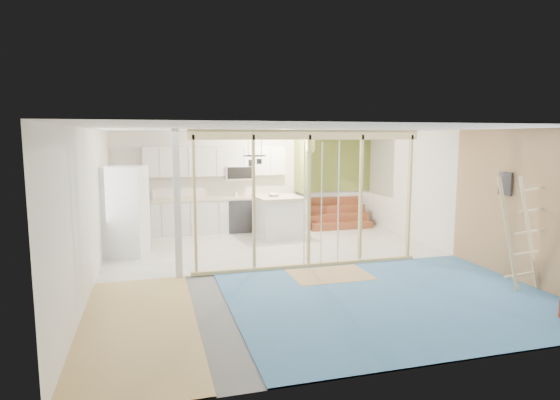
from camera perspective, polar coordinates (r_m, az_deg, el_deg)
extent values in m
cube|color=slate|center=(8.88, 1.62, -8.39)|extent=(7.00, 8.00, 0.01)
cube|color=white|center=(8.53, 1.69, 8.64)|extent=(7.00, 8.00, 0.01)
cube|color=white|center=(12.46, -3.80, 2.33)|extent=(7.00, 0.01, 2.60)
cube|color=white|center=(5.00, 15.44, -5.98)|extent=(7.00, 0.01, 2.60)
cube|color=white|center=(8.29, -22.14, -0.91)|extent=(0.01, 8.00, 2.60)
cube|color=white|center=(10.20, 20.78, 0.67)|extent=(0.01, 8.00, 2.60)
cube|color=silver|center=(10.74, -1.55, -5.49)|extent=(7.00, 4.00, 0.02)
cube|color=#4875AF|center=(7.50, 13.77, -11.59)|extent=(5.00, 4.00, 0.02)
cube|color=tan|center=(6.62, -16.88, -14.35)|extent=(1.50, 4.00, 0.02)
cube|color=tan|center=(8.49, 6.10, -9.05)|extent=(1.40, 1.00, 0.01)
cube|color=tan|center=(8.63, 3.61, 7.95)|extent=(4.40, 0.09, 0.18)
cube|color=tan|center=(8.96, 3.47, -7.92)|extent=(4.40, 0.09, 0.06)
cube|color=silver|center=(8.24, -12.43, -0.57)|extent=(0.12, 0.14, 2.60)
cube|color=tan|center=(8.26, -10.35, -0.49)|extent=(0.04, 0.09, 2.40)
cube|color=tan|center=(8.42, -3.23, -0.23)|extent=(0.04, 0.09, 2.40)
cube|color=tan|center=(8.70, 3.54, 0.03)|extent=(0.05, 0.09, 2.40)
cube|color=tan|center=(9.10, 9.80, 0.26)|extent=(0.04, 0.09, 2.40)
cube|color=tan|center=(9.59, 15.48, 0.47)|extent=(0.04, 0.09, 2.40)
cylinder|color=silver|center=(8.66, 2.98, -0.55)|extent=(0.02, 0.02, 2.35)
cylinder|color=silver|center=(8.95, 7.13, -0.33)|extent=(0.02, 0.02, 2.35)
cylinder|color=silver|center=(8.80, 5.08, -0.43)|extent=(0.02, 0.02, 2.35)
cube|color=silver|center=(12.13, -7.64, -1.96)|extent=(3.60, 0.60, 0.88)
cube|color=beige|center=(12.06, -7.68, 0.22)|extent=(3.66, 0.64, 0.05)
cube|color=silver|center=(10.96, -18.84, -3.34)|extent=(0.60, 1.60, 0.88)
cube|color=beige|center=(10.88, -18.94, -0.94)|extent=(0.64, 1.64, 0.05)
cube|color=silver|center=(12.10, -7.84, 4.73)|extent=(3.60, 0.34, 0.75)
cube|color=white|center=(12.17, -4.98, 3.37)|extent=(0.72, 0.38, 0.36)
cube|color=black|center=(11.98, -4.81, 3.31)|extent=(0.68, 0.02, 0.30)
cube|color=olive|center=(12.33, 2.55, 4.61)|extent=(0.10, 0.90, 1.60)
cube|color=silver|center=(12.47, 2.52, -1.59)|extent=(0.10, 0.90, 0.90)
cube|color=olive|center=(11.65, 3.65, 7.14)|extent=(0.10, 0.50, 0.50)
cube|color=olive|center=(13.10, 6.57, 4.53)|extent=(2.20, 0.04, 1.60)
cube|color=silver|center=(13.24, 6.48, -1.09)|extent=(2.20, 0.04, 0.90)
cube|color=brown|center=(12.58, 7.56, -3.19)|extent=(1.70, 0.26, 0.20)
cube|color=brown|center=(12.78, 7.12, -2.10)|extent=(1.70, 0.26, 0.20)
cube|color=brown|center=(12.98, 6.70, -1.05)|extent=(1.70, 0.26, 0.20)
cube|color=brown|center=(13.19, 6.28, -0.02)|extent=(1.70, 0.26, 0.20)
torus|color=black|center=(10.30, -3.08, 5.40)|extent=(0.52, 0.52, 0.02)
cylinder|color=black|center=(10.26, -3.91, 6.78)|extent=(0.01, 0.01, 0.50)
cylinder|color=black|center=(10.33, -2.27, 6.80)|extent=(0.01, 0.01, 0.50)
cylinder|color=#35363A|center=(10.19, -3.50, 4.53)|extent=(0.14, 0.14, 0.14)
cylinder|color=#35363A|center=(10.43, -2.55, 4.72)|extent=(0.12, 0.12, 0.12)
cube|color=tan|center=(8.68, 28.49, -0.92)|extent=(0.02, 4.00, 2.60)
cube|color=#35363A|center=(9.04, 25.77, 1.79)|extent=(0.04, 0.30, 0.40)
cylinder|color=#FFEABF|center=(11.82, 3.88, 8.06)|extent=(0.32, 0.32, 0.08)
cube|color=white|center=(10.11, -18.38, -1.37)|extent=(0.99, 0.97, 1.87)
cube|color=#35363A|center=(10.09, -16.14, -1.29)|extent=(0.22, 0.73, 1.83)
cube|color=silver|center=(11.42, -0.24, -2.30)|extent=(1.02, 1.02, 0.95)
cube|color=beige|center=(11.34, -0.25, 0.32)|extent=(1.14, 1.14, 0.06)
imported|color=silver|center=(11.34, -0.78, 0.63)|extent=(0.34, 0.34, 0.07)
imported|color=#A4A6B7|center=(11.81, -15.32, 0.75)|extent=(0.16, 0.16, 0.32)
imported|color=silver|center=(12.18, -5.38, 0.86)|extent=(0.09, 0.10, 0.18)
cube|color=#D8BE84|center=(8.23, 26.07, -3.81)|extent=(0.42, 0.20, 1.83)
cube|color=#D8BE84|center=(8.50, 28.10, -3.59)|extent=(0.42, 0.20, 1.83)
cube|color=#D8BE84|center=(8.55, 27.08, -8.13)|extent=(0.42, 0.20, 0.12)
cube|color=#D8BE84|center=(8.52, 27.59, -5.78)|extent=(0.42, 0.20, 0.12)
cube|color=#D8BE84|center=(8.50, 28.09, -3.42)|extent=(0.42, 0.20, 0.12)
cube|color=#D8BE84|center=(8.49, 28.60, -1.06)|extent=(0.42, 0.20, 0.12)
cube|color=#D8BE84|center=(8.50, 29.10, 1.31)|extent=(0.42, 0.20, 0.12)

